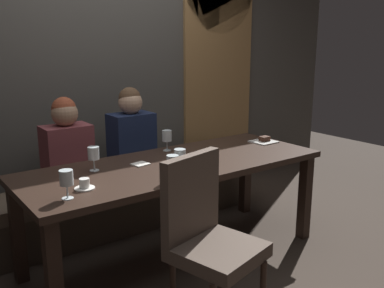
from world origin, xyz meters
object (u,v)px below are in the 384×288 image
Objects in this scene: wine_glass_near_right at (93,154)px; banquette_bench at (130,201)px; diner_redhead at (67,146)px; diner_bearded at (131,135)px; wine_glass_far_right at (66,179)px; dessert_plate at (264,141)px; dining_table at (175,174)px; wine_glass_end_left at (167,136)px; chair_near_side at (206,231)px; wine_glass_near_left at (180,156)px; espresso_cup at (84,185)px; wine_glass_center_front at (173,163)px.

banquette_bench is at bearing 44.72° from wine_glass_near_right.
diner_bearded reaches higher than diner_redhead.
dessert_plate is at bearing 9.32° from wine_glass_far_right.
banquette_bench is 3.28× the size of diner_bearded.
wine_glass_far_right and wine_glass_near_right have the same top height.
diner_bearded reaches higher than wine_glass_near_right.
banquette_bench is 15.24× the size of wine_glass_near_right.
dining_table is at bearing -53.81° from diner_redhead.
dining_table is at bearing -113.37° from wine_glass_end_left.
wine_glass_near_left is at bearing 71.54° from chair_near_side.
wine_glass_near_left is 0.86× the size of dessert_plate.
wine_glass_end_left reaches higher than dining_table.
dining_table is at bearing -90.00° from banquette_bench.
espresso_cup is at bearing -168.75° from dining_table.
dining_table is 2.24× the size of chair_near_side.
dining_table is 0.90m from diner_redhead.
wine_glass_center_front and wine_glass_end_left have the same top height.
wine_glass_far_right is 1.37× the size of espresso_cup.
banquette_bench is 1.44m from wine_glass_far_right.
dining_table is 18.33× the size of espresso_cup.
wine_glass_end_left is (0.10, -0.40, 0.05)m from diner_bearded.
diner_redhead is (-0.52, 0.72, 0.14)m from dining_table.
banquette_bench is 15.24× the size of wine_glass_near_left.
wine_glass_near_right is at bearing -167.24° from wine_glass_end_left.
wine_glass_near_left is (-0.16, -0.94, 0.05)m from diner_bearded.
diner_bearded reaches higher than wine_glass_near_left.
chair_near_side is 5.16× the size of dessert_plate.
wine_glass_center_front is at bearing -161.93° from dessert_plate.
wine_glass_far_right is at bearing -151.48° from wine_glass_end_left.
diner_redhead is 3.81× the size of dessert_plate.
diner_redhead is 0.89m from espresso_cup.
diner_bearded is (0.04, 0.01, 0.58)m from banquette_bench.
chair_near_side is 1.29× the size of diner_bearded.
wine_glass_far_right is 0.19m from espresso_cup.
banquette_bench is 0.58m from diner_bearded.
dessert_plate is (0.96, -0.64, 0.53)m from banquette_bench.
diner_redhead reaches higher than dining_table.
banquette_bench is at bearing 90.00° from dining_table.
espresso_cup is (0.14, 0.09, -0.09)m from wine_glass_far_right.
wine_glass_end_left is at bearing -76.25° from diner_bearded.
dining_table is 0.82m from banquette_bench.
wine_glass_far_right is at bearing 141.36° from chair_near_side.
dessert_plate is at bearing 32.17° from chair_near_side.
chair_near_side reaches higher than banquette_bench.
diner_bearded is 0.96m from wine_glass_near_left.
diner_redhead reaches higher than wine_glass_far_right.
wine_glass_center_front is at bearing 84.13° from chair_near_side.
wine_glass_center_front and wine_glass_far_right have the same top height.
dining_table is at bearing 15.37° from wine_glass_far_right.
banquette_bench is at bearing 146.22° from dessert_plate.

